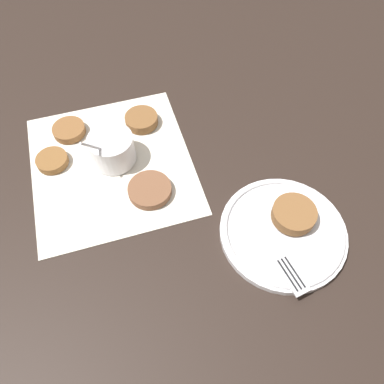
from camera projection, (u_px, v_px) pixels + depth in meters
ground_plane at (105, 166)px, 0.76m from camera, size 4.00×4.00×0.00m
napkin at (112, 165)px, 0.76m from camera, size 0.35×0.32×0.00m
sauce_bowl at (112, 150)px, 0.75m from camera, size 0.10×0.10×0.11m
fritter_0 at (141, 120)px, 0.82m from camera, size 0.07×0.07×0.02m
fritter_1 at (150, 190)px, 0.72m from camera, size 0.08×0.08×0.02m
fritter_2 at (69, 130)px, 0.80m from camera, size 0.07×0.07×0.02m
fritter_3 at (52, 161)px, 0.76m from camera, size 0.06×0.06×0.02m
serving_plate at (283, 231)px, 0.67m from camera, size 0.23×0.23×0.02m
fritter_on_plate at (294, 214)px, 0.67m from camera, size 0.08×0.08×0.02m
fork at (278, 255)px, 0.63m from camera, size 0.19×0.05×0.00m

